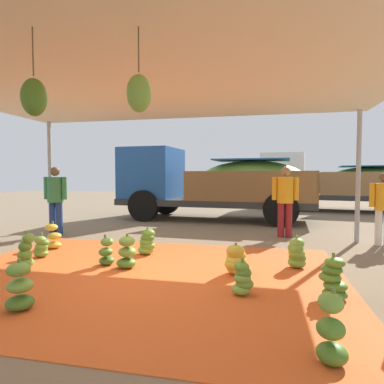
{
  "coord_description": "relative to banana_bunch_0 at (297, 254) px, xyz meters",
  "views": [
    {
      "loc": [
        1.79,
        -4.49,
        1.48
      ],
      "look_at": [
        0.26,
        2.52,
        1.11
      ],
      "focal_mm": 30.82,
      "sensor_mm": 36.0,
      "label": 1
    }
  ],
  "objects": [
    {
      "name": "banana_bunch_11",
      "position": [
        -2.63,
        0.35,
        -0.01
      ],
      "size": [
        0.42,
        0.41,
        0.5
      ],
      "color": "#75A83D",
      "rests_on": "tarp_orange"
    },
    {
      "name": "banana_bunch_12",
      "position": [
        -4.65,
        0.43,
        -0.0
      ],
      "size": [
        0.42,
        0.42,
        0.54
      ],
      "color": "gold",
      "rests_on": "tarp_orange"
    },
    {
      "name": "banana_bunch_0",
      "position": [
        0.0,
        0.0,
        0.0
      ],
      "size": [
        0.39,
        0.4,
        0.52
      ],
      "color": "#6B9E38",
      "rests_on": "tarp_orange"
    },
    {
      "name": "cargo_truck_far",
      "position": [
        2.3,
        9.27,
        0.97
      ],
      "size": [
        6.46,
        3.26,
        2.4
      ],
      "color": "#2D2D2D",
      "rests_on": "ground"
    },
    {
      "name": "tent_canopy",
      "position": [
        -2.31,
        -1.0,
        2.63
      ],
      "size": [
        8.0,
        7.0,
        2.95
      ],
      "color": "#9EA0A5",
      "rests_on": "ground"
    },
    {
      "name": "banana_bunch_5",
      "position": [
        -3.02,
        -0.49,
        -0.02
      ],
      "size": [
        0.35,
        0.36,
        0.5
      ],
      "color": "#477523",
      "rests_on": "tarp_orange"
    },
    {
      "name": "banana_bunch_13",
      "position": [
        -0.91,
        -0.54,
        -0.02
      ],
      "size": [
        0.4,
        0.42,
        0.47
      ],
      "color": "gold",
      "rests_on": "tarp_orange"
    },
    {
      "name": "banana_bunch_9",
      "position": [
        -4.19,
        -0.91,
        0.03
      ],
      "size": [
        0.31,
        0.31,
        0.59
      ],
      "color": "#6B9E38",
      "rests_on": "tarp_orange"
    },
    {
      "name": "banana_bunch_2",
      "position": [
        -4.41,
        -0.25,
        -0.05
      ],
      "size": [
        0.35,
        0.34,
        0.43
      ],
      "color": "#60932D",
      "rests_on": "tarp_orange"
    },
    {
      "name": "worker_1",
      "position": [
        -5.49,
        1.74,
        0.74
      ],
      "size": [
        0.62,
        0.38,
        1.68
      ],
      "color": "navy",
      "rests_on": "ground"
    },
    {
      "name": "banana_bunch_3",
      "position": [
        0.0,
        -2.71,
        0.03
      ],
      "size": [
        0.34,
        0.34,
        0.6
      ],
      "color": "#477523",
      "rests_on": "tarp_orange"
    },
    {
      "name": "worker_2",
      "position": [
        1.94,
        2.2,
        0.66
      ],
      "size": [
        0.56,
        0.34,
        1.53
      ],
      "color": "silver",
      "rests_on": "ground"
    },
    {
      "name": "ground_plane",
      "position": [
        -2.31,
        2.11,
        -0.24
      ],
      "size": [
        40.0,
        40.0,
        0.0
      ],
      "primitive_type": "plane",
      "color": "#7F6B51"
    },
    {
      "name": "worker_0",
      "position": [
        -0.02,
        2.69,
        0.74
      ],
      "size": [
        0.62,
        0.38,
        1.68
      ],
      "color": "maroon",
      "rests_on": "ground"
    },
    {
      "name": "tarp_orange",
      "position": [
        -2.31,
        -0.89,
        -0.23
      ],
      "size": [
        5.9,
        4.53,
        0.01
      ],
      "primitive_type": "cube",
      "color": "#E05B23",
      "rests_on": "ground"
    },
    {
      "name": "banana_bunch_6",
      "position": [
        -3.11,
        -2.34,
        0.01
      ],
      "size": [
        0.42,
        0.42,
        0.57
      ],
      "color": "#477523",
      "rests_on": "tarp_orange"
    },
    {
      "name": "banana_bunch_4",
      "position": [
        -2.63,
        -0.58,
        0.01
      ],
      "size": [
        0.43,
        0.43,
        0.55
      ],
      "color": "#518428",
      "rests_on": "tarp_orange"
    },
    {
      "name": "banana_bunch_8",
      "position": [
        -0.76,
        -1.35,
        -0.04
      ],
      "size": [
        0.35,
        0.32,
        0.46
      ],
      "color": "#75A83D",
      "rests_on": "tarp_orange"
    },
    {
      "name": "cargo_truck_main",
      "position": [
        -2.25,
        5.43,
        1.0
      ],
      "size": [
        6.39,
        2.66,
        2.4
      ],
      "color": "#2D2D2D",
      "rests_on": "ground"
    },
    {
      "name": "banana_bunch_10",
      "position": [
        0.31,
        -1.24,
        0.0
      ],
      "size": [
        0.42,
        0.41,
        0.55
      ],
      "color": "#518428",
      "rests_on": "tarp_orange"
    }
  ]
}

